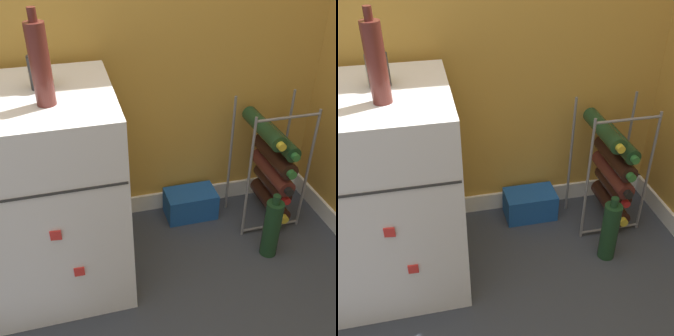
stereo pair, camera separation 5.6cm
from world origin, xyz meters
TOP-DOWN VIEW (x-y plane):
  - ground_plane at (0.00, 0.00)m, footprint 14.00×14.00m
  - mini_fridge at (-0.33, 0.30)m, footprint 0.56×0.58m
  - wine_rack at (0.68, 0.42)m, footprint 0.30×0.33m
  - soda_box at (0.32, 0.52)m, footprint 0.25×0.15m
  - fridge_top_cup at (-0.27, 0.35)m, footprint 0.07×0.07m
  - fridge_top_bottle at (-0.26, 0.21)m, footprint 0.06×0.06m
  - loose_bottle_floor at (0.58, 0.17)m, footprint 0.07×0.07m

SIDE VIEW (x-z plane):
  - ground_plane at x=0.00m, z-range 0.00..0.00m
  - soda_box at x=0.32m, z-range 0.00..0.14m
  - loose_bottle_floor at x=0.58m, z-range -0.02..0.30m
  - wine_rack at x=0.68m, z-range -0.01..0.60m
  - mini_fridge at x=-0.33m, z-range 0.00..0.81m
  - fridge_top_cup at x=-0.27m, z-range 0.81..0.92m
  - fridge_top_bottle at x=-0.26m, z-range 0.79..1.08m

